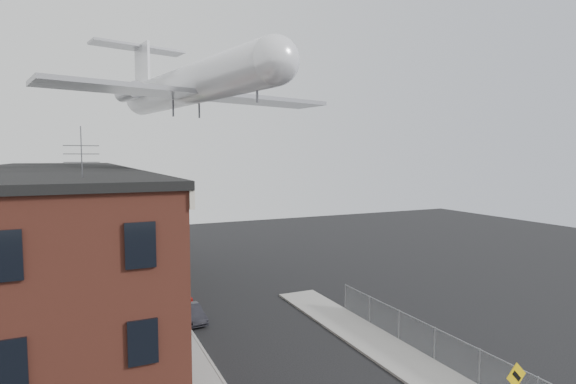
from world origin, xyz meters
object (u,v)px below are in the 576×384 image
utility_pole (156,251)px  car_mid (191,313)px  car_far (174,266)px  car_near (178,294)px  warning_sign (516,384)px  street_tree (142,243)px  airplane (188,85)px

utility_pole → car_mid: size_ratio=2.62×
car_far → car_near: bearing=-102.5°
warning_sign → street_tree: size_ratio=0.54×
car_near → airplane: bearing=44.1°
car_near → airplane: airplane is taller
car_near → car_mid: (0.00, -4.50, -0.03)m
utility_pole → street_tree: 10.00m
car_far → airplane: size_ratio=0.17×
car_near → car_far: bearing=73.6°
utility_pole → car_far: (3.43, 12.08, -4.06)m
warning_sign → car_far: size_ratio=0.66×
street_tree → car_mid: bearing=-81.8°
utility_pole → car_mid: 4.85m
airplane → utility_pole: bearing=-126.3°
street_tree → car_near: bearing=-76.7°
utility_pole → car_far: 13.19m
warning_sign → car_near: bearing=112.8°
utility_pole → car_near: (2.00, 2.87, -4.08)m
car_near → car_mid: size_ratio=1.02×
car_mid → airplane: bearing=71.6°
car_mid → airplane: 17.30m
car_mid → airplane: airplane is taller
car_far → airplane: (-0.01, -7.42, 16.00)m
utility_pole → airplane: bearing=53.7°
utility_pole → car_far: bearing=74.1°
car_near → car_far: 9.32m
utility_pole → street_tree: utility_pole is taller
warning_sign → airplane: airplane is taller
car_mid → utility_pole: bearing=135.1°
car_far → car_mid: bearing=-99.6°
car_near → airplane: (1.42, 1.79, 16.02)m
street_tree → airplane: 14.51m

